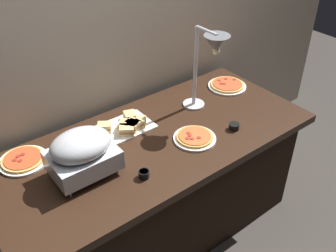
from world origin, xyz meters
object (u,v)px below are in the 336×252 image
heat_lamp (212,52)px  sauce_cup_near (144,174)px  chafing_dish (82,152)px  sandwich_platter (126,126)px  sauce_cup_far (234,126)px  pizza_plate_center (23,160)px  pizza_plate_raised_stand (195,137)px  pizza_plate_front (227,85)px

heat_lamp → sauce_cup_near: heat_lamp is taller
chafing_dish → heat_lamp: heat_lamp is taller
sandwich_platter → sauce_cup_near: size_ratio=6.19×
heat_lamp → sauce_cup_near: (-0.65, -0.23, -0.40)m
sauce_cup_near → sauce_cup_far: 0.66m
heat_lamp → sauce_cup_far: heat_lamp is taller
pizza_plate_center → pizza_plate_raised_stand: (0.85, -0.41, -0.00)m
chafing_dish → sauce_cup_far: (0.89, -0.19, -0.12)m
sandwich_platter → sauce_cup_near: bearing=-110.8°
heat_lamp → chafing_dish: bearing=-178.0°
pizza_plate_front → sauce_cup_near: size_ratio=4.71×
sauce_cup_far → chafing_dish: bearing=168.0°
pizza_plate_raised_stand → sauce_cup_near: 0.42m
pizza_plate_raised_stand → sauce_cup_near: sauce_cup_near is taller
pizza_plate_front → sandwich_platter: sandwich_platter is taller
pizza_plate_front → sauce_cup_far: (-0.33, -0.39, 0.01)m
pizza_plate_raised_stand → sandwich_platter: (-0.26, 0.32, 0.01)m
chafing_dish → sauce_cup_near: 0.33m
heat_lamp → pizza_plate_front: size_ratio=2.02×
chafing_dish → sauce_cup_near: (0.22, -0.20, -0.12)m
pizza_plate_raised_stand → sandwich_platter: 0.41m
chafing_dish → pizza_plate_center: size_ratio=1.27×
pizza_plate_front → sandwich_platter: 0.84m
chafing_dish → sandwich_platter: (0.38, 0.20, -0.12)m
pizza_plate_front → chafing_dish: bearing=-170.6°
pizza_plate_center → pizza_plate_raised_stand: bearing=-25.6°
chafing_dish → sauce_cup_far: 0.91m
sauce_cup_near → pizza_plate_raised_stand: bearing=11.5°
sauce_cup_near → chafing_dish: bearing=137.5°
chafing_dish → sauce_cup_near: chafing_dish is taller
heat_lamp → pizza_plate_center: 1.19m
chafing_dish → pizza_plate_center: bearing=127.0°
pizza_plate_raised_stand → sauce_cup_far: sauce_cup_far is taller
pizza_plate_front → pizza_plate_center: bearing=176.6°
pizza_plate_center → sauce_cup_near: (0.44, -0.49, 0.01)m
pizza_plate_front → sauce_cup_far: sauce_cup_far is taller
sauce_cup_far → sauce_cup_near: bearing=-178.5°
heat_lamp → sandwich_platter: bearing=160.7°
chafing_dish → sauce_cup_far: bearing=-12.0°
heat_lamp → sauce_cup_near: size_ratio=9.51×
sauce_cup_near → pizza_plate_front: bearing=22.2°
sandwich_platter → sauce_cup_far: size_ratio=5.65×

